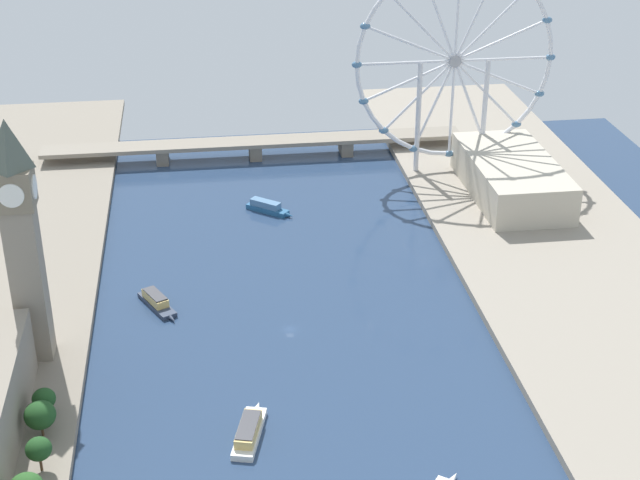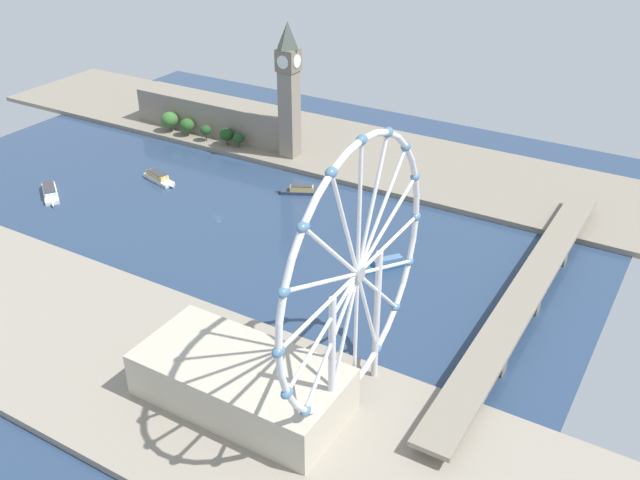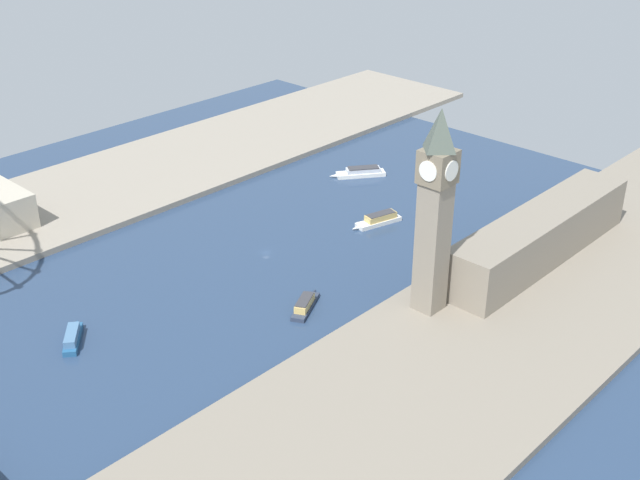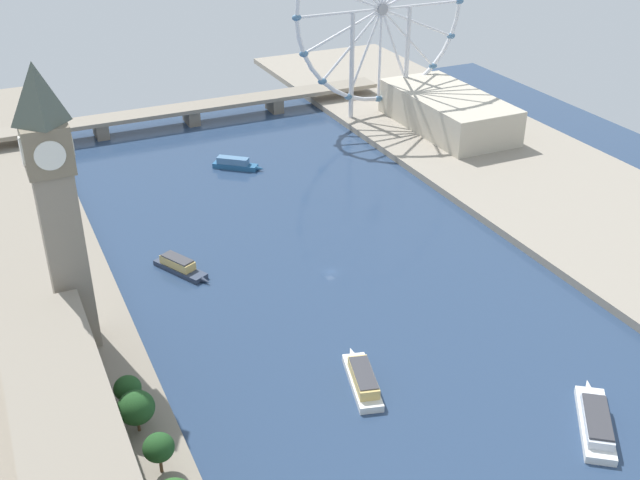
{
  "view_description": "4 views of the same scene",
  "coord_description": "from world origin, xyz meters",
  "px_view_note": "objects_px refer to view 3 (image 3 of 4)",
  "views": [
    {
      "loc": [
        -28.62,
        -293.04,
        183.1
      ],
      "look_at": [
        17.06,
        46.49,
        11.42
      ],
      "focal_mm": 54.44,
      "sensor_mm": 36.0,
      "label": 1
    },
    {
      "loc": [
        263.7,
        220.31,
        179.4
      ],
      "look_at": [
        3.93,
        66.06,
        6.95
      ],
      "focal_mm": 39.96,
      "sensor_mm": 36.0,
      "label": 2
    },
    {
      "loc": [
        -245.06,
        223.06,
        176.7
      ],
      "look_at": [
        -22.31,
        -12.69,
        9.57
      ],
      "focal_mm": 45.73,
      "sensor_mm": 36.0,
      "label": 3
    },
    {
      "loc": [
        -99.41,
        -204.39,
        136.34
      ],
      "look_at": [
        -6.09,
        -4.58,
        16.27
      ],
      "focal_mm": 42.81,
      "sensor_mm": 36.0,
      "label": 4
    }
  ],
  "objects_px": {
    "tour_boat_0": "(305,304)",
    "tour_boat_3": "(379,220)",
    "clock_tower": "(435,209)",
    "tour_boat_2": "(73,337)",
    "tour_boat_1": "(361,172)",
    "parliament_block": "(540,235)"
  },
  "relations": [
    {
      "from": "tour_boat_0",
      "to": "clock_tower",
      "type": "bearing_deg",
      "value": -77.65
    },
    {
      "from": "parliament_block",
      "to": "tour_boat_0",
      "type": "height_order",
      "value": "parliament_block"
    },
    {
      "from": "parliament_block",
      "to": "tour_boat_2",
      "type": "bearing_deg",
      "value": 61.24
    },
    {
      "from": "clock_tower",
      "to": "parliament_block",
      "type": "relative_size",
      "value": 0.7
    },
    {
      "from": "clock_tower",
      "to": "tour_boat_2",
      "type": "distance_m",
      "value": 145.82
    },
    {
      "from": "tour_boat_1",
      "to": "tour_boat_3",
      "type": "bearing_deg",
      "value": 85.15
    },
    {
      "from": "tour_boat_0",
      "to": "tour_boat_3",
      "type": "height_order",
      "value": "tour_boat_3"
    },
    {
      "from": "tour_boat_0",
      "to": "tour_boat_3",
      "type": "xyz_separation_m",
      "value": [
        28.69,
        -81.26,
        0.15
      ]
    },
    {
      "from": "clock_tower",
      "to": "tour_boat_2",
      "type": "xyz_separation_m",
      "value": [
        86.22,
        108.97,
        -44.2
      ]
    },
    {
      "from": "tour_boat_2",
      "to": "tour_boat_0",
      "type": "bearing_deg",
      "value": -82.6
    },
    {
      "from": "tour_boat_1",
      "to": "tour_boat_2",
      "type": "distance_m",
      "value": 201.03
    },
    {
      "from": "tour_boat_1",
      "to": "tour_boat_3",
      "type": "xyz_separation_m",
      "value": [
        -46.3,
        40.24,
        0.14
      ]
    },
    {
      "from": "tour_boat_0",
      "to": "tour_boat_2",
      "type": "xyz_separation_m",
      "value": [
        47.84,
        77.69,
        0.08
      ]
    },
    {
      "from": "parliament_block",
      "to": "tour_boat_2",
      "type": "distance_m",
      "value": 201.32
    },
    {
      "from": "tour_boat_2",
      "to": "parliament_block",
      "type": "bearing_deg",
      "value": -79.74
    },
    {
      "from": "tour_boat_1",
      "to": "tour_boat_2",
      "type": "relative_size",
      "value": 1.38
    },
    {
      "from": "clock_tower",
      "to": "tour_boat_3",
      "type": "distance_m",
      "value": 94.57
    },
    {
      "from": "tour_boat_3",
      "to": "tour_boat_1",
      "type": "bearing_deg",
      "value": -116.05
    },
    {
      "from": "parliament_block",
      "to": "tour_boat_3",
      "type": "distance_m",
      "value": 80.33
    },
    {
      "from": "tour_boat_0",
      "to": "tour_boat_2",
      "type": "relative_size",
      "value": 1.18
    },
    {
      "from": "parliament_block",
      "to": "tour_boat_3",
      "type": "bearing_deg",
      "value": 12.52
    },
    {
      "from": "tour_boat_1",
      "to": "clock_tower",
      "type": "bearing_deg",
      "value": 87.63
    }
  ]
}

